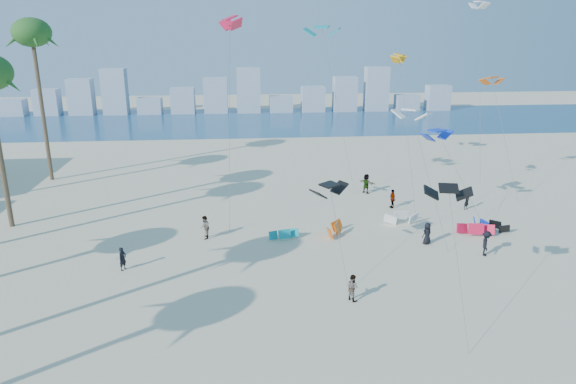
{
  "coord_description": "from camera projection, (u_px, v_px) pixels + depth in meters",
  "views": [
    {
      "loc": [
        -0.16,
        -19.09,
        15.56
      ],
      "look_at": [
        3.0,
        16.0,
        4.5
      ],
      "focal_mm": 32.73,
      "sensor_mm": 36.0,
      "label": 1
    }
  ],
  "objects": [
    {
      "name": "ocean",
      "position": [
        242.0,
        121.0,
        91.23
      ],
      "size": [
        220.0,
        220.0,
        0.0
      ],
      "primitive_type": "plane",
      "color": "navy",
      "rests_on": "ground"
    },
    {
      "name": "kitesurfer_near",
      "position": [
        123.0,
        259.0,
        35.02
      ],
      "size": [
        0.65,
        0.71,
        1.62
      ],
      "primitive_type": "imported",
      "rotation": [
        0.0,
        0.0,
        0.98
      ],
      "color": "black",
      "rests_on": "ground"
    },
    {
      "name": "kitesurfer_mid",
      "position": [
        352.0,
        287.0,
        31.16
      ],
      "size": [
        0.96,
        1.01,
        1.64
      ],
      "primitive_type": "imported",
      "rotation": [
        0.0,
        0.0,
        2.16
      ],
      "color": "gray",
      "rests_on": "ground"
    },
    {
      "name": "kitesurfers_far",
      "position": [
        379.0,
        210.0,
        44.0
      ],
      "size": [
        23.57,
        16.91,
        1.93
      ],
      "color": "black",
      "rests_on": "ground"
    },
    {
      "name": "grounded_kites",
      "position": [
        414.0,
        227.0,
        41.71
      ],
      "size": [
        19.6,
        4.87,
        0.94
      ],
      "color": "#0D969F",
      "rests_on": "ground"
    },
    {
      "name": "flying_kites",
      "position": [
        395.0,
        83.0,
        41.91
      ],
      "size": [
        32.39,
        33.25,
        18.49
      ],
      "color": "black",
      "rests_on": "ground"
    },
    {
      "name": "distant_skyline",
      "position": [
        235.0,
        96.0,
        99.7
      ],
      "size": [
        85.0,
        3.0,
        8.4
      ],
      "color": "#9EADBF",
      "rests_on": "ground"
    }
  ]
}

